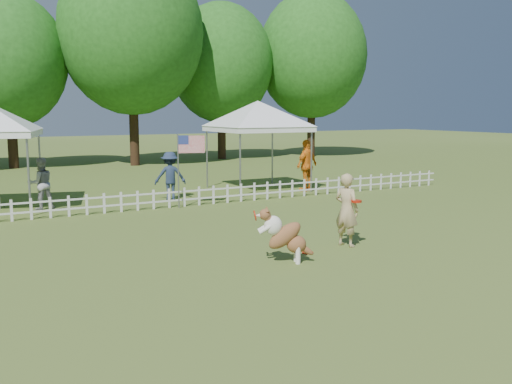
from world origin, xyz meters
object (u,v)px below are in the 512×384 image
Objects in this scene: handler at (347,210)px; frisbee_on_turf at (308,253)px; flag_pole at (178,171)px; canopy_tent_right at (258,147)px; spectator_c at (307,165)px; spectator_a at (41,183)px; spectator_b at (170,176)px; dog at (286,236)px.

handler is 1.37m from frisbee_on_turf.
flag_pole is at bearing -4.48° from handler.
spectator_c is at bearing -38.44° from canopy_tent_right.
spectator_b is at bearing 171.17° from spectator_a.
canopy_tent_right is at bearing 86.60° from dog.
spectator_c reaches higher than spectator_a.
handler reaches higher than spectator_b.
canopy_tent_right is at bearing -153.98° from spectator_b.
dog is at bearing -76.68° from flag_pole.
spectator_c is (5.19, -0.49, 0.15)m from spectator_b.
dog is 1.08m from frisbee_on_turf.
canopy_tent_right is 2.03× the size of spectator_b.
dog is at bearing 102.43° from spectator_a.
spectator_a is at bearing 14.82° from handler.
canopy_tent_right is 4.85m from flag_pole.
spectator_a is at bearing -24.18° from spectator_c.
dog is at bearing 99.69° from spectator_b.
flag_pole reaches higher than handler.
handler is 6.60m from flag_pole.
spectator_c is at bearing 56.04° from frisbee_on_turf.
spectator_b is at bearing 89.43° from frisbee_on_turf.
handler is at bearing 114.29° from spectator_a.
spectator_a is 9.32m from spectator_c.
canopy_tent_right reaches higher than flag_pole.
spectator_b reaches higher than spectator_a.
frisbee_on_turf is 9.94m from canopy_tent_right.
handler reaches higher than dog.
dog is 0.70× the size of spectator_a.
spectator_c reaches higher than handler.
dog is at bearing -151.96° from frisbee_on_turf.
dog reaches higher than frisbee_on_turf.
flag_pole is at bearing 92.67° from frisbee_on_turf.
canopy_tent_right reaches higher than frisbee_on_turf.
dog is 7.05m from flag_pole.
dog is at bearing 89.40° from handler.
spectator_c is (1.43, -1.19, -0.68)m from canopy_tent_right.
spectator_b is (-1.03, 8.20, -0.00)m from handler.
flag_pole reaches higher than spectator_a.
spectator_b is (0.39, 1.76, -0.33)m from flag_pole.
handler reaches higher than spectator_a.
spectator_b is 5.22m from spectator_c.
spectator_c reaches higher than dog.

